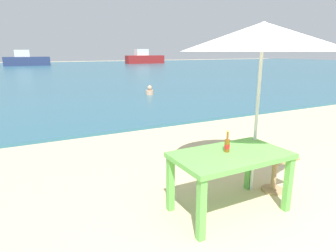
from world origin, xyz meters
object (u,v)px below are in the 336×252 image
at_px(beer_bottle_amber, 227,145).
at_px(patio_umbrella, 263,37).
at_px(boat_cargo_ship, 144,58).
at_px(boat_fishing_trawler, 26,60).
at_px(side_table_wood, 275,168).
at_px(swimmer_person, 150,91).
at_px(picnic_table_green, 230,162).

distance_m(beer_bottle_amber, patio_umbrella, 1.44).
height_order(boat_cargo_ship, boat_fishing_trawler, boat_cargo_ship).
bearing_deg(boat_cargo_ship, beer_bottle_amber, -111.72).
height_order(side_table_wood, swimmer_person, side_table_wood).
relative_size(picnic_table_green, patio_umbrella, 0.61).
bearing_deg(boat_fishing_trawler, side_table_wood, -87.82).
bearing_deg(side_table_wood, beer_bottle_amber, -176.26).
distance_m(picnic_table_green, beer_bottle_amber, 0.21).
distance_m(boat_cargo_ship, boat_fishing_trawler, 16.72).
xyz_separation_m(side_table_wood, boat_fishing_trawler, (-1.56, 40.82, 0.46)).
bearing_deg(picnic_table_green, side_table_wood, 7.37).
height_order(patio_umbrella, boat_fishing_trawler, patio_umbrella).
distance_m(picnic_table_green, swimmer_person, 9.65).
distance_m(beer_bottle_amber, boat_fishing_trawler, 40.88).
xyz_separation_m(beer_bottle_amber, swimmer_person, (3.03, 9.10, -0.61)).
xyz_separation_m(patio_umbrella, swimmer_person, (2.37, 8.88, -1.88)).
xyz_separation_m(beer_bottle_amber, patio_umbrella, (0.66, 0.22, 1.26)).
height_order(patio_umbrella, swimmer_person, patio_umbrella).
bearing_deg(beer_bottle_amber, patio_umbrella, 18.20).
height_order(side_table_wood, boat_fishing_trawler, boat_fishing_trawler).
bearing_deg(side_table_wood, boat_fishing_trawler, 92.18).
bearing_deg(boat_cargo_ship, picnic_table_green, -111.67).
height_order(patio_umbrella, side_table_wood, patio_umbrella).
relative_size(patio_umbrella, swimmer_person, 5.61).
xyz_separation_m(patio_umbrella, side_table_wood, (0.26, -0.16, -1.76)).
distance_m(beer_bottle_amber, swimmer_person, 9.61).
distance_m(side_table_wood, boat_cargo_ship, 43.07).
xyz_separation_m(patio_umbrella, boat_fishing_trawler, (-1.29, 40.66, -1.30)).
bearing_deg(boat_cargo_ship, patio_umbrella, -111.01).
height_order(picnic_table_green, beer_bottle_amber, beer_bottle_amber).
relative_size(side_table_wood, swimmer_person, 1.32).
height_order(patio_umbrella, boat_cargo_ship, patio_umbrella).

